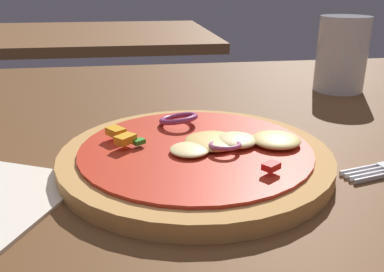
{
  "coord_description": "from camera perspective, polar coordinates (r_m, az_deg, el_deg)",
  "views": [
    {
      "loc": [
        -0.03,
        -0.3,
        0.18
      ],
      "look_at": [
        0.03,
        0.05,
        0.05
      ],
      "focal_mm": 38.46,
      "sensor_mm": 36.0,
      "label": 1
    }
  ],
  "objects": [
    {
      "name": "beer_glass",
      "position": [
        0.64,
        19.98,
        10.14
      ],
      "size": [
        0.07,
        0.07,
        0.11
      ],
      "color": "silver",
      "rests_on": "dining_table"
    },
    {
      "name": "pizza",
      "position": [
        0.36,
        0.72,
        -2.67
      ],
      "size": [
        0.24,
        0.24,
        0.03
      ],
      "color": "tan",
      "rests_on": "dining_table"
    },
    {
      "name": "background_table",
      "position": [
        1.41,
        -16.34,
        13.15
      ],
      "size": [
        0.88,
        0.66,
        0.03
      ],
      "color": "brown",
      "rests_on": "ground"
    },
    {
      "name": "dining_table",
      "position": [
        0.34,
        -3.04,
        -8.21
      ],
      "size": [
        1.2,
        0.99,
        0.03
      ],
      "color": "brown",
      "rests_on": "ground"
    }
  ]
}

